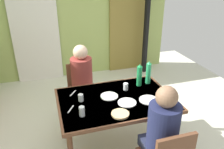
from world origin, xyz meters
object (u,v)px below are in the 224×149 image
at_px(dining_table, 116,104).
at_px(person_near_diner, 162,127).
at_px(chair_far_diner, 81,89).
at_px(water_bottle_green_near, 139,76).
at_px(person_far_diner, 82,75).
at_px(water_bottle_green_far, 148,73).

bearing_deg(dining_table, person_near_diner, -70.89).
relative_size(chair_far_diner, water_bottle_green_near, 2.90).
bearing_deg(chair_far_diner, dining_table, 108.68).
bearing_deg(person_near_diner, person_far_diner, 110.61).
xyz_separation_m(chair_far_diner, person_far_diner, (-0.00, -0.14, 0.28)).
height_order(water_bottle_green_near, water_bottle_green_far, water_bottle_green_far).
bearing_deg(water_bottle_green_far, dining_table, -153.80).
relative_size(chair_far_diner, water_bottle_green_far, 2.78).
relative_size(dining_table, chair_far_diner, 1.56).
relative_size(person_far_diner, water_bottle_green_near, 2.57).
distance_m(person_near_diner, water_bottle_green_near, 0.94).
bearing_deg(water_bottle_green_far, person_near_diner, -107.80).
bearing_deg(dining_table, water_bottle_green_near, 30.96).
height_order(dining_table, chair_far_diner, chair_far_diner).
xyz_separation_m(person_near_diner, person_far_diner, (-0.51, 1.37, 0.00)).
distance_m(dining_table, person_near_diner, 0.73).
xyz_separation_m(person_near_diner, water_bottle_green_near, (0.16, 0.92, 0.10)).
relative_size(dining_table, water_bottle_green_far, 4.33).
xyz_separation_m(chair_far_diner, water_bottle_green_far, (0.82, -0.55, 0.39)).
relative_size(person_near_diner, person_far_diner, 1.00).
height_order(dining_table, person_near_diner, person_near_diner).
distance_m(dining_table, water_bottle_green_far, 0.64).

